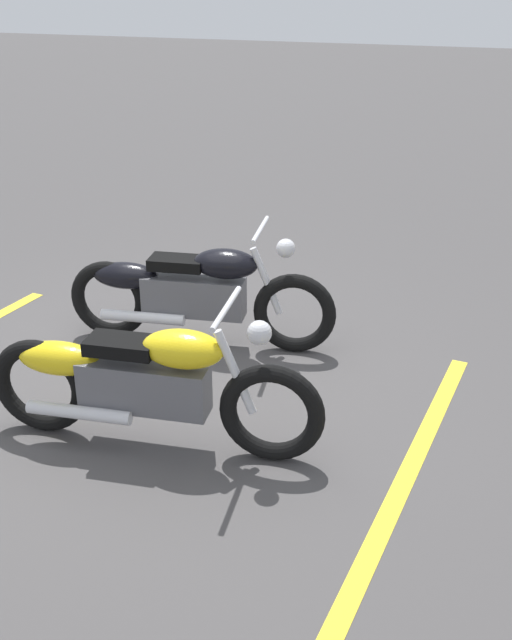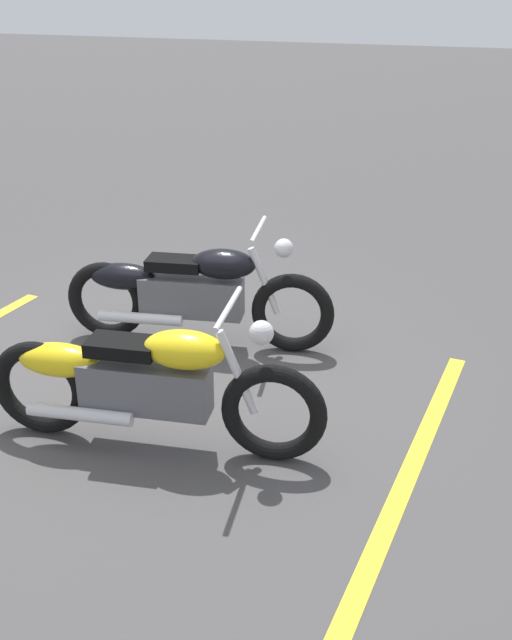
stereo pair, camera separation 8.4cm
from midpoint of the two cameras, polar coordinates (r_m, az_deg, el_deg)
ground_plane at (r=5.78m, az=-8.61°, el=-4.63°), size 60.00×60.00×0.00m
motorcycle_bright_foreground at (r=4.83m, az=-9.00°, el=-4.66°), size 2.22×0.68×1.04m
motorcycle_dark_foreground at (r=6.13m, az=-5.38°, el=2.13°), size 2.21×0.72×1.04m
parking_stripe_mid at (r=4.87m, az=11.15°, el=-11.00°), size 0.35×3.20×0.01m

